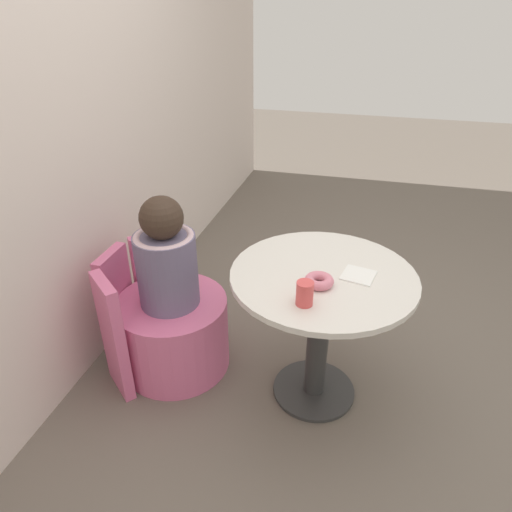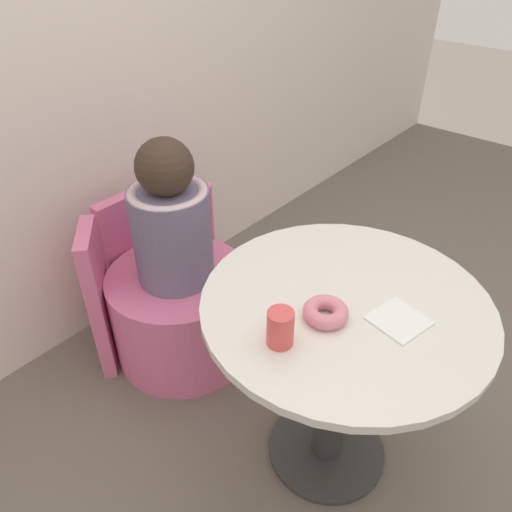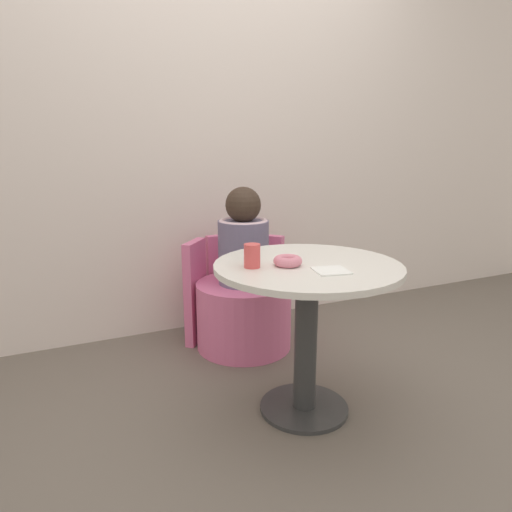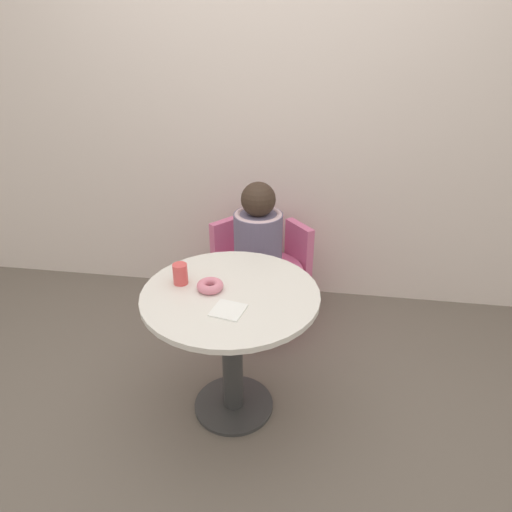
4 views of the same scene
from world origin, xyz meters
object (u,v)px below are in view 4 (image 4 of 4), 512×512
(round_table, at_px, (231,324))
(cup, at_px, (180,274))
(tub_chair, at_px, (258,296))
(donut, at_px, (210,286))
(child_figure, at_px, (258,232))

(round_table, relative_size, cup, 8.19)
(tub_chair, height_order, donut, donut)
(donut, bearing_deg, cup, 166.46)
(round_table, xyz_separation_m, donut, (-0.09, 0.01, 0.18))
(round_table, distance_m, donut, 0.20)
(tub_chair, bearing_deg, child_figure, 79.38)
(round_table, bearing_deg, child_figure, 88.63)
(tub_chair, relative_size, child_figure, 1.00)
(child_figure, bearing_deg, donut, -98.59)
(donut, bearing_deg, round_table, -4.10)
(round_table, bearing_deg, donut, 175.90)
(cup, bearing_deg, child_figure, 69.81)
(child_figure, distance_m, cup, 0.71)
(child_figure, relative_size, cup, 5.71)
(tub_chair, relative_size, donut, 4.67)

